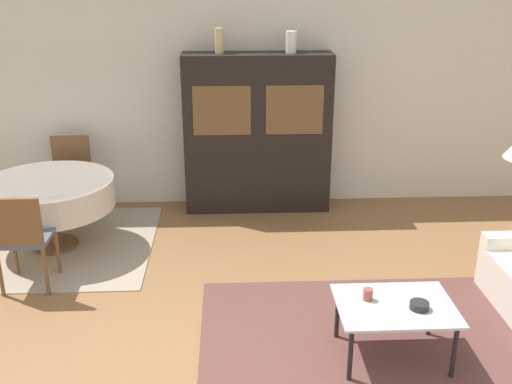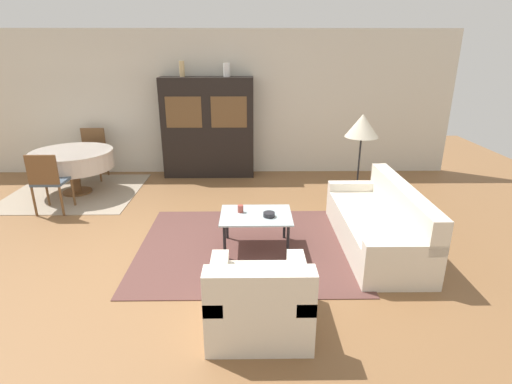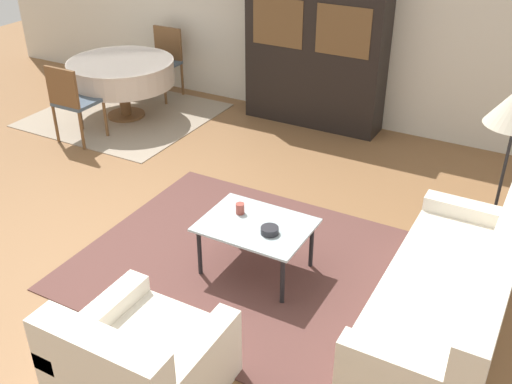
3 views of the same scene
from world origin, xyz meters
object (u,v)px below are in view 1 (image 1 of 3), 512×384
at_px(dining_table, 49,194).
at_px(dining_chair_near, 22,235).
at_px(vase_tall, 219,41).
at_px(display_cabinet, 257,133).
at_px(vase_short, 291,42).
at_px(bowl, 419,306).
at_px(cup, 368,294).
at_px(dining_chair_far, 70,171).
at_px(coffee_table, 395,310).

distance_m(dining_table, dining_chair_near, 0.88).
relative_size(dining_chair_near, vase_tall, 3.37).
xyz_separation_m(dining_table, vase_tall, (1.77, 1.01, 1.41)).
relative_size(display_cabinet, vase_short, 7.80).
relative_size(bowl, vase_tall, 0.51).
bearing_deg(cup, dining_chair_far, 135.17).
xyz_separation_m(dining_table, dining_chair_far, (0.00, 0.88, -0.05)).
bearing_deg(dining_table, cup, -34.52).
height_order(coffee_table, cup, cup).
xyz_separation_m(coffee_table, dining_table, (-3.06, 2.05, 0.19)).
height_order(vase_tall, vase_short, vase_tall).
bearing_deg(display_cabinet, dining_chair_far, -176.76).
bearing_deg(dining_chair_far, dining_chair_near, 90.00).
relative_size(dining_table, vase_short, 5.54).
distance_m(cup, vase_short, 3.35).
bearing_deg(dining_table, dining_chair_near, -90.00).
bearing_deg(vase_short, display_cabinet, -179.86).
bearing_deg(vase_short, vase_tall, 180.00).
height_order(dining_table, bowl, dining_table).
height_order(display_cabinet, bowl, display_cabinet).
xyz_separation_m(display_cabinet, dining_chair_near, (-2.20, -1.88, -0.39)).
height_order(coffee_table, display_cabinet, display_cabinet).
relative_size(dining_chair_near, bowl, 6.59).
height_order(dining_chair_far, bowl, dining_chair_far).
bearing_deg(bowl, vase_short, 101.70).
height_order(coffee_table, dining_chair_far, dining_chair_far).
bearing_deg(dining_chair_near, dining_table, 90.00).
xyz_separation_m(dining_chair_far, cup, (2.87, -2.86, -0.04)).
bearing_deg(vase_short, coffee_table, -80.88).
height_order(dining_chair_far, cup, dining_chair_far).
height_order(dining_chair_far, vase_short, vase_short).
distance_m(dining_table, bowl, 3.86).
bearing_deg(dining_chair_far, vase_tall, -175.94).
bearing_deg(dining_chair_near, bowl, -21.05).
xyz_separation_m(dining_table, bowl, (3.22, -2.12, -0.11)).
xyz_separation_m(dining_chair_near, cup, (2.87, -1.10, -0.04)).
height_order(dining_chair_near, vase_short, vase_short).
height_order(dining_chair_near, dining_chair_far, same).
distance_m(bowl, vase_tall, 3.77).
xyz_separation_m(bowl, vase_tall, (-1.45, 3.12, 1.52)).
bearing_deg(vase_tall, display_cabinet, -0.12).
xyz_separation_m(dining_chair_near, vase_short, (2.57, 1.89, 1.45)).
distance_m(cup, bowl, 0.38).
relative_size(coffee_table, dining_chair_far, 0.93).
height_order(coffee_table, vase_short, vase_short).
xyz_separation_m(dining_table, dining_chair_near, (0.00, -0.88, -0.05)).
relative_size(display_cabinet, dining_chair_far, 2.01).
distance_m(dining_table, vase_tall, 2.48).
bearing_deg(display_cabinet, dining_chair_near, -139.37).
distance_m(dining_chair_far, cup, 4.05).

